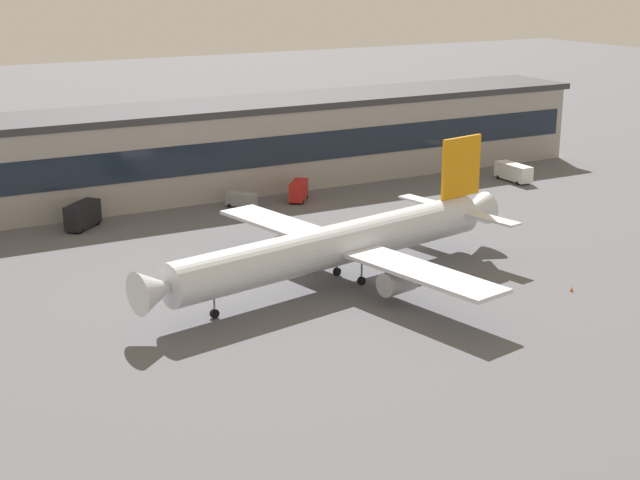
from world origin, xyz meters
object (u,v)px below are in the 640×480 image
Objects in this scene: airliner at (340,244)px; traffic_cone_0 at (572,289)px; stair_truck at (299,190)px; catering_truck at (83,214)px; crew_van at (242,199)px; baggage_tug at (462,183)px; fuel_truck at (514,172)px.

airliner reaches higher than traffic_cone_0.
stair_truck is 0.88× the size of catering_truck.
crew_van is at bearing -0.81° from catering_truck.
airliner is 48.08m from catering_truck.
crew_van is 9.07× the size of traffic_cone_0.
airliner reaches higher than crew_van.
traffic_cone_0 is at bearing -81.93° from stair_truck.
stair_truck is 10.75m from crew_van.
catering_truck is 1.81× the size of baggage_tug.
traffic_cone_0 is (19.06, -59.64, -1.16)m from crew_van.
traffic_cone_0 is at bearing -35.82° from airliner.
crew_van is at bearing 170.23° from baggage_tug.
traffic_cone_0 is (-35.00, -52.16, -1.58)m from fuel_truck.
baggage_tug is at bearing -9.77° from crew_van.
stair_truck is at bearing -3.84° from crew_van.
catering_truck is 81.84m from fuel_truck.
traffic_cone_0 is at bearing -72.28° from crew_van.
fuel_truck reaches higher than traffic_cone_0.
crew_van is 0.65× the size of fuel_truck.
baggage_tug is 6.36× the size of traffic_cone_0.
baggage_tug is at bearing 178.62° from fuel_truck.
catering_truck is (-38.11, 1.11, 0.31)m from stair_truck.
stair_truck is 38.13m from catering_truck.
stair_truck is at bearing 69.01° from airliner.
crew_van is at bearing 176.16° from stair_truck.
catering_truck reaches higher than fuel_truck.
crew_van is 42.33m from baggage_tug.
crew_van is 54.58m from fuel_truck.
catering_truck is 1.27× the size of crew_van.
baggage_tug is 0.46× the size of fuel_truck.
airliner is at bearing 144.18° from traffic_cone_0.
catering_truck is at bearing 117.58° from airliner.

